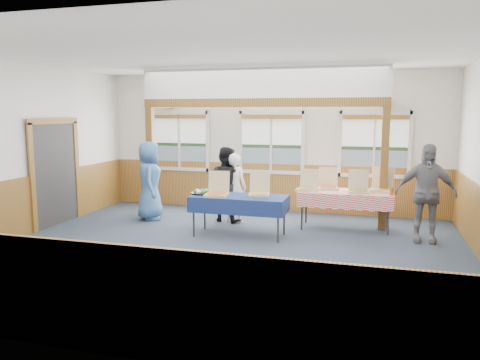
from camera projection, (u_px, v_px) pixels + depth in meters
name	position (u px, v px, depth m)	size (l,w,h in m)	color
floor	(227.00, 252.00, 7.77)	(8.00, 8.00, 0.00)	#283741
ceiling	(226.00, 54.00, 7.31)	(8.00, 8.00, 0.00)	white
wall_back	(272.00, 142.00, 10.87)	(8.00, 8.00, 0.00)	silver
wall_front	(109.00, 190.00, 4.21)	(8.00, 8.00, 0.00)	silver
wall_left	(20.00, 150.00, 8.62)	(8.00, 8.00, 0.00)	silver
wainscot_back	(271.00, 187.00, 11.00)	(7.98, 0.05, 1.10)	brown
wainscot_front	(115.00, 300.00, 4.38)	(7.98, 0.05, 1.10)	brown
wainscot_left	(25.00, 206.00, 8.77)	(0.05, 6.98, 1.10)	brown
cased_opening	(55.00, 174.00, 9.55)	(0.06, 1.30, 2.10)	#2D2D2D
window_left	(179.00, 138.00, 11.44)	(1.56, 0.10, 1.46)	silver
window_mid	(271.00, 139.00, 10.82)	(1.56, 0.10, 1.46)	silver
window_right	(374.00, 141.00, 10.19)	(1.56, 0.10, 1.46)	silver
post_left	(151.00, 162.00, 10.46)	(0.15, 0.15, 2.40)	#5A3414
post_right	(384.00, 169.00, 9.11)	(0.15, 0.15, 2.40)	#5A3414
cross_beam	(260.00, 103.00, 9.60)	(5.15, 0.18, 0.18)	#5A3414
table_left	(239.00, 199.00, 8.69)	(1.86, 1.00, 0.76)	#2D2D2D
table_right	(346.00, 194.00, 9.20)	(1.96, 1.43, 0.76)	#2D2D2D
pizza_box_a	(217.00, 192.00, 8.68)	(0.45, 0.53, 0.44)	#C3B582
pizza_box_b	(259.00, 192.00, 8.73)	(0.45, 0.52, 0.42)	#C3B582
pizza_box_c	(307.00, 187.00, 9.29)	(0.42, 0.49, 0.41)	#C3B582
pizza_box_d	(328.00, 186.00, 9.46)	(0.44, 0.52, 0.42)	#C3B582
pizza_box_e	(359.00, 189.00, 9.04)	(0.43, 0.51, 0.42)	#C3B582
pizza_box_f	(381.00, 188.00, 9.14)	(0.52, 0.59, 0.47)	#C3B582
veggie_tray	(201.00, 192.00, 8.88)	(0.39, 0.39, 0.09)	black
drink_glass	(392.00, 191.00, 8.71)	(0.07, 0.07, 0.15)	#9E521A
woman_white	(234.00, 187.00, 9.82)	(0.53, 0.35, 1.46)	white
woman_black	(225.00, 184.00, 9.86)	(0.77, 0.60, 1.58)	black
man_blue	(150.00, 181.00, 10.02)	(0.82, 0.53, 1.68)	#3E679C
person_grey	(426.00, 193.00, 8.26)	(1.03, 0.43, 1.76)	slate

